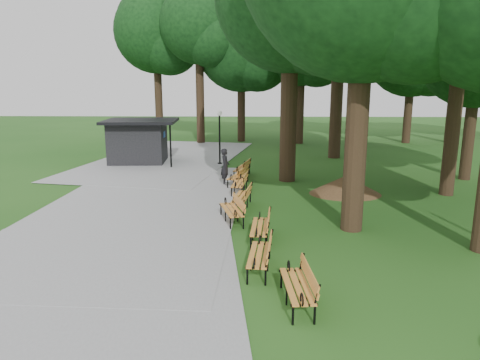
{
  "coord_description": "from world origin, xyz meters",
  "views": [
    {
      "loc": [
        0.51,
        -13.59,
        4.77
      ],
      "look_at": [
        0.06,
        2.93,
        1.1
      ],
      "focal_mm": 32.93,
      "sensor_mm": 36.0,
      "label": 1
    }
  ],
  "objects_px": {
    "lamp_post": "(219,126)",
    "bench_4": "(242,197)",
    "bench_0": "(297,286)",
    "bench_6": "(238,176)",
    "bench_7": "(242,168)",
    "person": "(225,167)",
    "kiosk": "(138,141)",
    "lawn_tree_5": "(479,50)",
    "bench_2": "(260,227)",
    "lawn_tree_4": "(341,12)",
    "dirt_mound": "(345,185)",
    "bench_5": "(239,183)",
    "bench_3": "(232,210)",
    "bench_1": "(259,255)"
  },
  "relations": [
    {
      "from": "bench_2",
      "to": "bench_3",
      "type": "relative_size",
      "value": 1.0
    },
    {
      "from": "bench_1",
      "to": "bench_4",
      "type": "xyz_separation_m",
      "value": [
        -0.59,
        5.9,
        0.0
      ]
    },
    {
      "from": "bench_1",
      "to": "bench_6",
      "type": "xyz_separation_m",
      "value": [
        -0.85,
        9.72,
        0.0
      ]
    },
    {
      "from": "bench_6",
      "to": "dirt_mound",
      "type": "bearing_deg",
      "value": 89.28
    },
    {
      "from": "bench_2",
      "to": "bench_5",
      "type": "distance_m",
      "value": 6.05
    },
    {
      "from": "lamp_post",
      "to": "bench_4",
      "type": "bearing_deg",
      "value": -80.66
    },
    {
      "from": "bench_3",
      "to": "bench_4",
      "type": "distance_m",
      "value": 1.87
    },
    {
      "from": "lamp_post",
      "to": "bench_7",
      "type": "height_order",
      "value": "lamp_post"
    },
    {
      "from": "kiosk",
      "to": "bench_1",
      "type": "distance_m",
      "value": 17.15
    },
    {
      "from": "kiosk",
      "to": "bench_5",
      "type": "bearing_deg",
      "value": -52.74
    },
    {
      "from": "bench_0",
      "to": "bench_7",
      "type": "distance_m",
      "value": 13.51
    },
    {
      "from": "bench_2",
      "to": "bench_7",
      "type": "xyz_separation_m",
      "value": [
        -0.76,
        9.44,
        0.0
      ]
    },
    {
      "from": "lawn_tree_4",
      "to": "lamp_post",
      "type": "bearing_deg",
      "value": -159.95
    },
    {
      "from": "bench_2",
      "to": "bench_6",
      "type": "distance_m",
      "value": 7.54
    },
    {
      "from": "bench_1",
      "to": "bench_7",
      "type": "distance_m",
      "value": 11.69
    },
    {
      "from": "bench_2",
      "to": "bench_6",
      "type": "bearing_deg",
      "value": -169.05
    },
    {
      "from": "bench_5",
      "to": "lawn_tree_5",
      "type": "xyz_separation_m",
      "value": [
        11.27,
        3.12,
        5.84
      ]
    },
    {
      "from": "person",
      "to": "bench_0",
      "type": "height_order",
      "value": "person"
    },
    {
      "from": "bench_1",
      "to": "bench_6",
      "type": "height_order",
      "value": "same"
    },
    {
      "from": "bench_5",
      "to": "lawn_tree_4",
      "type": "height_order",
      "value": "lawn_tree_4"
    },
    {
      "from": "bench_0",
      "to": "bench_7",
      "type": "height_order",
      "value": "same"
    },
    {
      "from": "person",
      "to": "bench_4",
      "type": "xyz_separation_m",
      "value": [
        0.88,
        -4.01,
        -0.42
      ]
    },
    {
      "from": "bench_3",
      "to": "lawn_tree_4",
      "type": "xyz_separation_m",
      "value": [
        6.03,
        13.68,
        8.49
      ]
    },
    {
      "from": "bench_5",
      "to": "bench_7",
      "type": "relative_size",
      "value": 1.0
    },
    {
      "from": "person",
      "to": "kiosk",
      "type": "relative_size",
      "value": 0.41
    },
    {
      "from": "person",
      "to": "kiosk",
      "type": "distance_m",
      "value": 8.0
    },
    {
      "from": "lawn_tree_5",
      "to": "bench_2",
      "type": "bearing_deg",
      "value": -138.92
    },
    {
      "from": "bench_2",
      "to": "bench_4",
      "type": "height_order",
      "value": "same"
    },
    {
      "from": "person",
      "to": "bench_3",
      "type": "height_order",
      "value": "person"
    },
    {
      "from": "bench_2",
      "to": "bench_4",
      "type": "distance_m",
      "value": 3.72
    },
    {
      "from": "bench_1",
      "to": "bench_4",
      "type": "height_order",
      "value": "same"
    },
    {
      "from": "kiosk",
      "to": "bench_2",
      "type": "distance_m",
      "value": 15.17
    },
    {
      "from": "dirt_mound",
      "to": "bench_3",
      "type": "relative_size",
      "value": 1.37
    },
    {
      "from": "person",
      "to": "bench_7",
      "type": "bearing_deg",
      "value": -25.36
    },
    {
      "from": "dirt_mound",
      "to": "bench_5",
      "type": "distance_m",
      "value": 4.63
    },
    {
      "from": "bench_2",
      "to": "bench_5",
      "type": "height_order",
      "value": "same"
    },
    {
      "from": "lamp_post",
      "to": "bench_2",
      "type": "xyz_separation_m",
      "value": [
        2.16,
        -12.86,
        -1.86
      ]
    },
    {
      "from": "bench_4",
      "to": "bench_6",
      "type": "relative_size",
      "value": 1.0
    },
    {
      "from": "bench_0",
      "to": "bench_6",
      "type": "bearing_deg",
      "value": -176.3
    },
    {
      "from": "lawn_tree_5",
      "to": "bench_7",
      "type": "bearing_deg",
      "value": 178.36
    },
    {
      "from": "kiosk",
      "to": "bench_7",
      "type": "height_order",
      "value": "kiosk"
    },
    {
      "from": "bench_7",
      "to": "lawn_tree_4",
      "type": "relative_size",
      "value": 0.16
    },
    {
      "from": "kiosk",
      "to": "bench_4",
      "type": "height_order",
      "value": "kiosk"
    },
    {
      "from": "bench_7",
      "to": "bench_5",
      "type": "bearing_deg",
      "value": 11.34
    },
    {
      "from": "lamp_post",
      "to": "bench_3",
      "type": "xyz_separation_m",
      "value": [
        1.21,
        -11.04,
        -1.86
      ]
    },
    {
      "from": "kiosk",
      "to": "lawn_tree_4",
      "type": "relative_size",
      "value": 0.34
    },
    {
      "from": "dirt_mound",
      "to": "kiosk",
      "type": "bearing_deg",
      "value": 145.92
    },
    {
      "from": "kiosk",
      "to": "bench_0",
      "type": "distance_m",
      "value": 19.07
    },
    {
      "from": "lamp_post",
      "to": "bench_3",
      "type": "height_order",
      "value": "lamp_post"
    },
    {
      "from": "bench_6",
      "to": "lawn_tree_4",
      "type": "distance_m",
      "value": 13.12
    }
  ]
}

